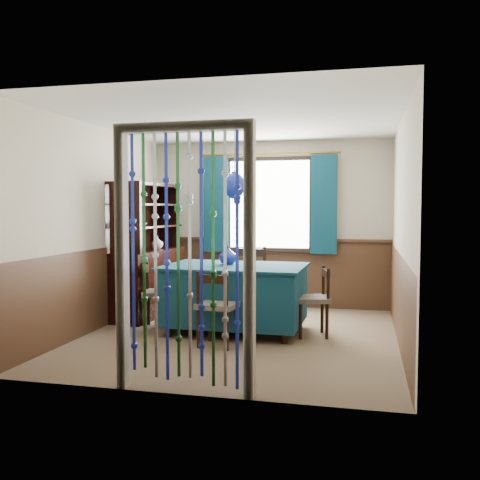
% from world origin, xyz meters
% --- Properties ---
extents(floor, '(4.00, 4.00, 0.00)m').
position_xyz_m(floor, '(0.00, 0.00, 0.00)').
color(floor, brown).
rests_on(floor, ground).
extents(ceiling, '(4.00, 4.00, 0.00)m').
position_xyz_m(ceiling, '(0.00, 0.00, 2.50)').
color(ceiling, silver).
rests_on(ceiling, ground).
extents(wall_back, '(3.60, 0.00, 3.60)m').
position_xyz_m(wall_back, '(0.00, 2.00, 1.25)').
color(wall_back, '#C1B79E').
rests_on(wall_back, ground).
extents(wall_front, '(3.60, 0.00, 3.60)m').
position_xyz_m(wall_front, '(0.00, -2.00, 1.25)').
color(wall_front, '#C1B79E').
rests_on(wall_front, ground).
extents(wall_left, '(0.00, 4.00, 4.00)m').
position_xyz_m(wall_left, '(-1.80, 0.00, 1.25)').
color(wall_left, '#C1B79E').
rests_on(wall_left, ground).
extents(wall_right, '(0.00, 4.00, 4.00)m').
position_xyz_m(wall_right, '(1.80, 0.00, 1.25)').
color(wall_right, '#C1B79E').
rests_on(wall_right, ground).
extents(wainscot_back, '(3.60, 0.00, 3.60)m').
position_xyz_m(wainscot_back, '(0.00, 1.99, 0.50)').
color(wainscot_back, '#442A1A').
rests_on(wainscot_back, ground).
extents(wainscot_front, '(3.60, 0.00, 3.60)m').
position_xyz_m(wainscot_front, '(0.00, -1.99, 0.50)').
color(wainscot_front, '#442A1A').
rests_on(wainscot_front, ground).
extents(wainscot_left, '(0.00, 4.00, 4.00)m').
position_xyz_m(wainscot_left, '(-1.79, 0.00, 0.50)').
color(wainscot_left, '#442A1A').
rests_on(wainscot_left, ground).
extents(wainscot_right, '(0.00, 4.00, 4.00)m').
position_xyz_m(wainscot_right, '(1.79, 0.00, 0.50)').
color(wainscot_right, '#442A1A').
rests_on(wainscot_right, ground).
extents(window, '(1.32, 0.12, 1.42)m').
position_xyz_m(window, '(0.00, 1.95, 1.55)').
color(window, black).
rests_on(window, wall_back).
extents(doorway, '(1.16, 0.12, 2.18)m').
position_xyz_m(doorway, '(0.00, -1.94, 1.05)').
color(doorway, silver).
rests_on(doorway, ground).
extents(dining_table, '(1.70, 1.19, 0.81)m').
position_xyz_m(dining_table, '(-0.11, 0.22, 0.46)').
color(dining_table, '#0E374B').
rests_on(dining_table, floor).
extents(chair_near, '(0.45, 0.43, 0.82)m').
position_xyz_m(chair_near, '(-0.13, -0.49, 0.44)').
color(chair_near, black).
rests_on(chair_near, floor).
extents(chair_far, '(0.52, 0.50, 0.97)m').
position_xyz_m(chair_far, '(-0.14, 1.01, 0.51)').
color(chair_far, black).
rests_on(chair_far, floor).
extents(chair_left, '(0.48, 0.49, 0.81)m').
position_xyz_m(chair_left, '(-1.12, 0.21, 0.43)').
color(chair_left, black).
rests_on(chair_left, floor).
extents(chair_right, '(0.47, 0.48, 0.81)m').
position_xyz_m(chair_right, '(0.84, 0.22, 0.43)').
color(chair_right, black).
rests_on(chair_right, floor).
extents(sideboard, '(0.61, 1.44, 1.84)m').
position_xyz_m(sideboard, '(-1.54, 0.89, 0.63)').
color(sideboard, black).
rests_on(sideboard, floor).
extents(pendant_lamp, '(0.25, 0.25, 0.89)m').
position_xyz_m(pendant_lamp, '(-0.11, 0.22, 1.76)').
color(pendant_lamp, olive).
rests_on(pendant_lamp, ceiling).
extents(vase_table, '(0.24, 0.24, 0.21)m').
position_xyz_m(vase_table, '(-0.22, 0.31, 0.91)').
color(vase_table, navy).
rests_on(vase_table, dining_table).
extents(bowl_shelf, '(0.26, 0.26, 0.05)m').
position_xyz_m(bowl_shelf, '(-1.48, 0.54, 1.28)').
color(bowl_shelf, beige).
rests_on(bowl_shelf, sideboard).
extents(vase_sideboard, '(0.24, 0.24, 0.20)m').
position_xyz_m(vase_sideboard, '(-1.48, 1.13, 1.02)').
color(vase_sideboard, beige).
rests_on(vase_sideboard, sideboard).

